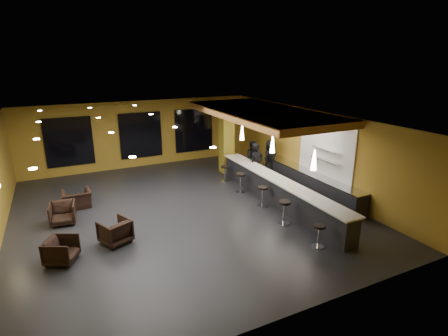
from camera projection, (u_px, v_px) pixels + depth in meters
name	position (u px, v px, depth m)	size (l,w,h in m)	color
floor	(183.00, 212.00, 13.44)	(12.00, 13.00, 0.10)	black
ceiling	(179.00, 119.00, 12.35)	(12.00, 13.00, 0.10)	black
wall_back	(140.00, 134.00, 18.51)	(12.00, 0.10, 3.50)	olive
wall_front	(286.00, 252.00, 7.28)	(12.00, 0.10, 3.50)	olive
wall_right	(311.00, 149.00, 15.42)	(0.10, 13.00, 3.50)	olive
wood_soffit	(261.00, 113.00, 14.93)	(3.60, 8.00, 0.28)	#BB7836
window_left	(69.00, 142.00, 16.97)	(2.20, 0.06, 2.40)	black
window_center	(141.00, 135.00, 18.43)	(2.20, 0.06, 2.40)	black
window_right	(194.00, 130.00, 19.68)	(2.20, 0.06, 2.40)	black
tile_backsplash	(326.00, 149.00, 14.45)	(0.06, 3.20, 2.40)	white
bar_counter	(278.00, 192.00, 13.94)	(0.60, 8.00, 1.00)	black
bar_top	(278.00, 179.00, 13.78)	(0.78, 8.10, 0.05)	silver
prep_counter	(309.00, 182.00, 15.22)	(0.70, 6.00, 0.86)	black
prep_top	(310.00, 172.00, 15.08)	(0.72, 6.00, 0.03)	silver
wall_shelf_lower	(326.00, 160.00, 14.34)	(0.30, 1.50, 0.03)	silver
wall_shelf_upper	(327.00, 149.00, 14.20)	(0.30, 1.50, 0.03)	silver
column	(227.00, 138.00, 17.50)	(0.60, 0.60, 3.50)	olive
pendant_0	(314.00, 160.00, 11.66)	(0.20, 0.20, 0.70)	white
pendant_1	(272.00, 144.00, 13.81)	(0.20, 0.20, 0.70)	white
pendant_2	(242.00, 132.00, 15.95)	(0.20, 0.20, 0.70)	white
staff_a	(256.00, 163.00, 16.14)	(0.69, 0.45, 1.89)	black
staff_b	(253.00, 159.00, 17.04)	(0.87, 0.68, 1.79)	black
staff_c	(270.00, 158.00, 17.08)	(0.90, 0.59, 1.84)	black
armchair_a	(61.00, 250.00, 9.96)	(0.79, 0.81, 0.74)	black
armchair_b	(115.00, 231.00, 11.00)	(0.84, 0.86, 0.78)	black
armchair_c	(63.00, 213.00, 12.28)	(0.83, 0.86, 0.78)	black
armchair_d	(77.00, 199.00, 13.63)	(1.06, 0.92, 0.69)	black
bar_stool_0	(319.00, 233.00, 10.71)	(0.38, 0.38, 0.74)	silver
bar_stool_1	(284.00, 209.00, 12.19)	(0.44, 0.44, 0.87)	silver
bar_stool_2	(263.00, 194.00, 13.68)	(0.41, 0.41, 0.82)	silver
bar_stool_3	(241.00, 180.00, 15.07)	(0.44, 0.44, 0.87)	silver
bar_stool_4	(225.00, 171.00, 16.45)	(0.39, 0.39, 0.77)	silver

